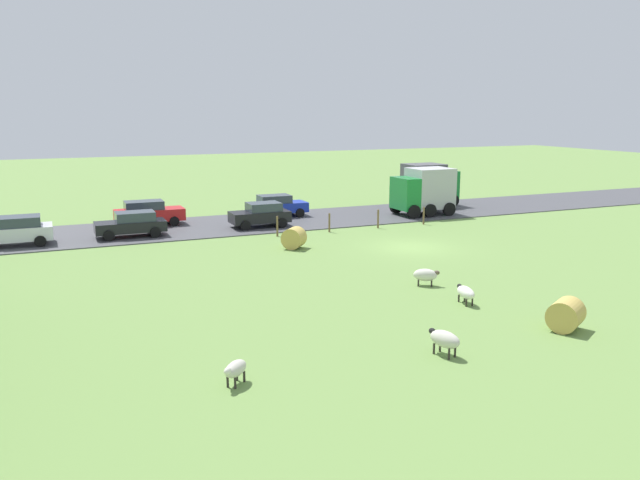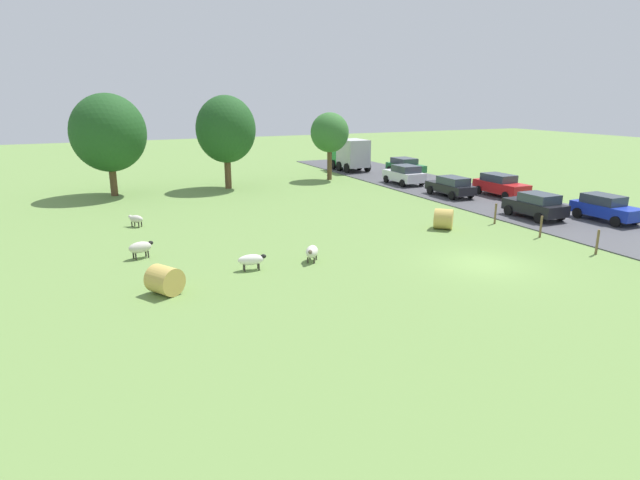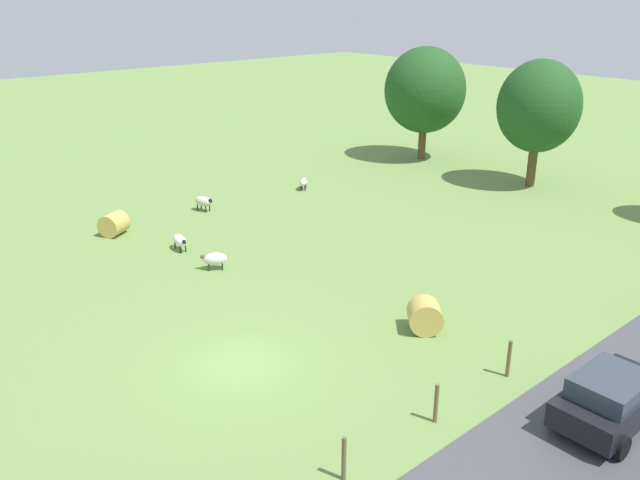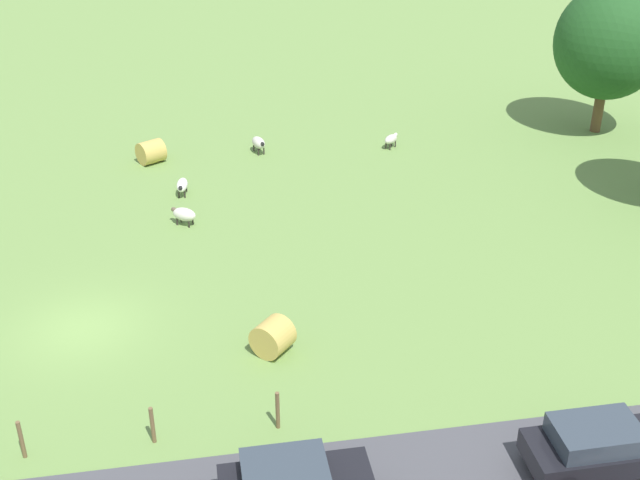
{
  "view_description": "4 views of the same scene",
  "coord_description": "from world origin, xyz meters",
  "px_view_note": "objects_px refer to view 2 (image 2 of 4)",
  "views": [
    {
      "loc": [
        -30.22,
        18.7,
        7.66
      ],
      "look_at": [
        -2.99,
        6.96,
        1.56
      ],
      "focal_mm": 35.76,
      "sensor_mm": 36.0,
      "label": 1
    },
    {
      "loc": [
        -16.52,
        -17.82,
        7.49
      ],
      "look_at": [
        -6.53,
        3.93,
        0.92
      ],
      "focal_mm": 29.48,
      "sensor_mm": 36.0,
      "label": 2
    },
    {
      "loc": [
        15.46,
        -10.11,
        11.32
      ],
      "look_at": [
        -4.04,
        7.0,
        1.38
      ],
      "focal_mm": 36.87,
      "sensor_mm": 36.0,
      "label": 3
    },
    {
      "loc": [
        24.31,
        3.98,
        16.18
      ],
      "look_at": [
        -2.78,
        8.66,
        1.11
      ],
      "focal_mm": 46.63,
      "sensor_mm": 36.0,
      "label": 4
    }
  ],
  "objects_px": {
    "hay_bale_0": "(444,219)",
    "car_3": "(404,174)",
    "sheep_0": "(251,260)",
    "car_0": "(405,166)",
    "car_2": "(451,186)",
    "sheep_3": "(312,252)",
    "car_4": "(606,208)",
    "tree_2": "(330,133)",
    "car_1": "(536,205)",
    "sheep_1": "(136,219)",
    "sheep_2": "(140,247)",
    "hay_bale_1": "(165,280)",
    "car_5": "(500,185)",
    "truck_0": "(351,154)",
    "tree_1": "(108,133)",
    "tree_0": "(226,130)"
  },
  "relations": [
    {
      "from": "hay_bale_0",
      "to": "car_3",
      "type": "distance_m",
      "value": 15.82
    },
    {
      "from": "sheep_0",
      "to": "car_0",
      "type": "height_order",
      "value": "car_0"
    },
    {
      "from": "car_2",
      "to": "sheep_3",
      "type": "bearing_deg",
      "value": -147.16
    },
    {
      "from": "car_4",
      "to": "tree_2",
      "type": "bearing_deg",
      "value": 109.96
    },
    {
      "from": "car_0",
      "to": "car_4",
      "type": "height_order",
      "value": "car_4"
    },
    {
      "from": "car_1",
      "to": "sheep_1",
      "type": "bearing_deg",
      "value": 160.21
    },
    {
      "from": "sheep_2",
      "to": "car_1",
      "type": "xyz_separation_m",
      "value": [
        23.59,
        -1.64,
        0.34
      ]
    },
    {
      "from": "sheep_3",
      "to": "hay_bale_1",
      "type": "distance_m",
      "value": 7.03
    },
    {
      "from": "car_0",
      "to": "car_3",
      "type": "distance_m",
      "value": 6.47
    },
    {
      "from": "sheep_3",
      "to": "hay_bale_0",
      "type": "bearing_deg",
      "value": 15.11
    },
    {
      "from": "hay_bale_1",
      "to": "tree_2",
      "type": "xyz_separation_m",
      "value": [
        18.49,
        23.63,
        3.71
      ]
    },
    {
      "from": "hay_bale_1",
      "to": "car_5",
      "type": "bearing_deg",
      "value": 21.29
    },
    {
      "from": "hay_bale_0",
      "to": "car_1",
      "type": "distance_m",
      "value": 6.88
    },
    {
      "from": "sheep_0",
      "to": "car_1",
      "type": "xyz_separation_m",
      "value": [
        19.32,
        2.27,
        0.41
      ]
    },
    {
      "from": "sheep_2",
      "to": "truck_0",
      "type": "bearing_deg",
      "value": 44.17
    },
    {
      "from": "sheep_0",
      "to": "hay_bale_0",
      "type": "relative_size",
      "value": 1.1
    },
    {
      "from": "tree_2",
      "to": "truck_0",
      "type": "bearing_deg",
      "value": 43.64
    },
    {
      "from": "tree_1",
      "to": "truck_0",
      "type": "xyz_separation_m",
      "value": [
        23.19,
        4.59,
        -3.03
      ]
    },
    {
      "from": "truck_0",
      "to": "car_2",
      "type": "xyz_separation_m",
      "value": [
        0.23,
        -15.98,
        -0.92
      ]
    },
    {
      "from": "sheep_2",
      "to": "car_1",
      "type": "relative_size",
      "value": 0.33
    },
    {
      "from": "sheep_2",
      "to": "car_0",
      "type": "relative_size",
      "value": 0.29
    },
    {
      "from": "tree_2",
      "to": "car_1",
      "type": "height_order",
      "value": "tree_2"
    },
    {
      "from": "tree_2",
      "to": "sheep_1",
      "type": "bearing_deg",
      "value": -147.51
    },
    {
      "from": "car_3",
      "to": "tree_0",
      "type": "bearing_deg",
      "value": 162.04
    },
    {
      "from": "hay_bale_1",
      "to": "truck_0",
      "type": "distance_m",
      "value": 36.11
    },
    {
      "from": "hay_bale_0",
      "to": "car_4",
      "type": "xyz_separation_m",
      "value": [
        10.19,
        -2.64,
        0.29
      ]
    },
    {
      "from": "sheep_2",
      "to": "sheep_3",
      "type": "height_order",
      "value": "sheep_2"
    },
    {
      "from": "tree_1",
      "to": "car_1",
      "type": "distance_m",
      "value": 30.88
    },
    {
      "from": "truck_0",
      "to": "car_2",
      "type": "bearing_deg",
      "value": -89.17
    },
    {
      "from": "sheep_0",
      "to": "sheep_2",
      "type": "distance_m",
      "value": 5.79
    },
    {
      "from": "sheep_0",
      "to": "car_4",
      "type": "xyz_separation_m",
      "value": [
        22.64,
        -0.07,
        0.4
      ]
    },
    {
      "from": "sheep_0",
      "to": "car_0",
      "type": "bearing_deg",
      "value": 44.21
    },
    {
      "from": "tree_0",
      "to": "tree_2",
      "type": "bearing_deg",
      "value": 4.07
    },
    {
      "from": "sheep_2",
      "to": "tree_2",
      "type": "bearing_deg",
      "value": 44.29
    },
    {
      "from": "car_3",
      "to": "truck_0",
      "type": "bearing_deg",
      "value": 91.28
    },
    {
      "from": "hay_bale_0",
      "to": "truck_0",
      "type": "bearing_deg",
      "value": 74.72
    },
    {
      "from": "sheep_1",
      "to": "truck_0",
      "type": "relative_size",
      "value": 0.22
    },
    {
      "from": "car_2",
      "to": "car_5",
      "type": "bearing_deg",
      "value": -23.29
    },
    {
      "from": "car_3",
      "to": "car_4",
      "type": "distance_m",
      "value": 17.29
    },
    {
      "from": "sheep_1",
      "to": "sheep_2",
      "type": "distance_m",
      "value": 6.7
    },
    {
      "from": "car_1",
      "to": "car_3",
      "type": "height_order",
      "value": "car_3"
    },
    {
      "from": "hay_bale_1",
      "to": "car_5",
      "type": "xyz_separation_m",
      "value": [
        26.66,
        10.39,
        0.36
      ]
    },
    {
      "from": "hay_bale_1",
      "to": "car_5",
      "type": "relative_size",
      "value": 0.26
    },
    {
      "from": "hay_bale_0",
      "to": "hay_bale_1",
      "type": "distance_m",
      "value": 16.87
    },
    {
      "from": "truck_0",
      "to": "car_0",
      "type": "relative_size",
      "value": 1.0
    },
    {
      "from": "sheep_1",
      "to": "hay_bale_1",
      "type": "xyz_separation_m",
      "value": [
        -0.17,
        -11.97,
        0.09
      ]
    },
    {
      "from": "tree_1",
      "to": "car_0",
      "type": "relative_size",
      "value": 1.79
    },
    {
      "from": "sheep_1",
      "to": "car_4",
      "type": "xyz_separation_m",
      "value": [
        26.43,
        -10.65,
        0.41
      ]
    },
    {
      "from": "tree_0",
      "to": "tree_2",
      "type": "xyz_separation_m",
      "value": [
        9.77,
        0.7,
        -0.58
      ]
    },
    {
      "from": "truck_0",
      "to": "car_3",
      "type": "xyz_separation_m",
      "value": [
        0.21,
        -9.61,
        -0.85
      ]
    }
  ]
}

